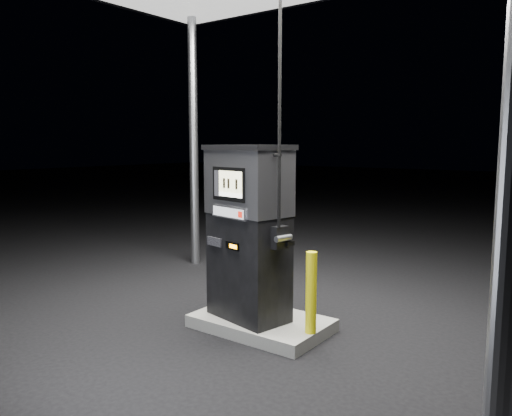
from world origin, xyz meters
The scene contains 5 objects.
ground centered at (0.00, 0.00, 0.00)m, with size 80.00×80.00×0.00m, color black.
pump_island centered at (0.00, 0.00, 0.07)m, with size 1.60×1.00×0.15m, color slate.
fuel_dispenser centered at (-0.12, -0.10, 1.22)m, with size 1.20×0.82×4.32m.
bollard_left centered at (-0.55, 0.03, 0.61)m, with size 0.12×0.12×0.92m, color yellow.
bollard_right centered at (0.74, -0.08, 0.61)m, with size 0.12×0.12×0.92m, color yellow.
Camera 1 is at (3.45, -4.73, 2.24)m, focal length 35.00 mm.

